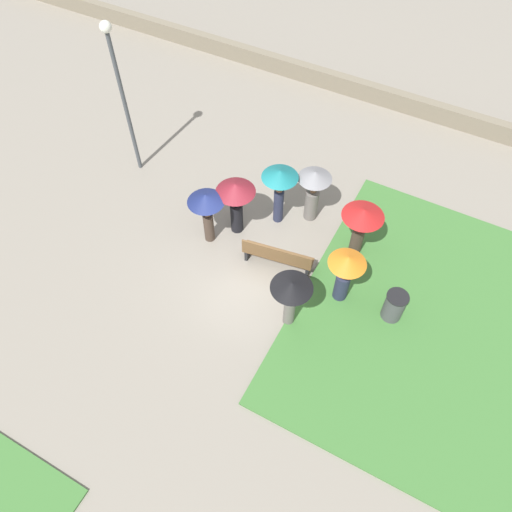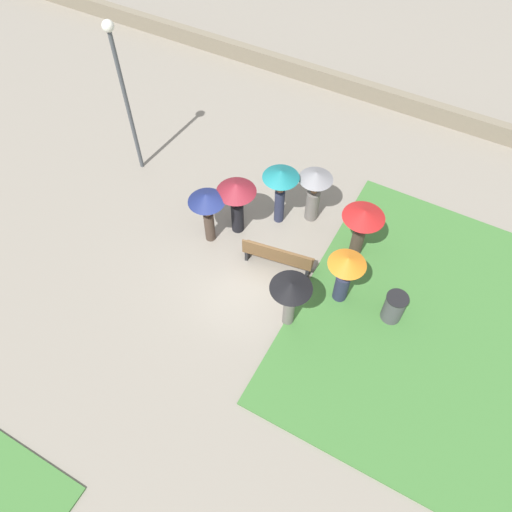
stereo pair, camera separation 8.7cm
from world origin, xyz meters
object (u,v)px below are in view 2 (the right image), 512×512
object	(u,v)px
crowd_person_teal	(281,184)
crowd_person_orange	(345,272)
lamp_post	(122,83)
crowd_person_red	(362,222)
park_bench	(278,256)
crowd_person_maroon	(237,197)
crowd_person_navy	(207,205)
crowd_person_grey	(314,188)
crowd_person_black	(290,294)
trash_bin	(394,308)

from	to	relation	value
crowd_person_teal	crowd_person_orange	distance (m)	3.18
lamp_post	crowd_person_teal	world-z (taller)	lamp_post
crowd_person_orange	crowd_person_red	distance (m)	1.64
park_bench	crowd_person_maroon	distance (m)	1.99
crowd_person_orange	crowd_person_navy	distance (m)	4.10
crowd_person_grey	crowd_person_navy	xyz separation A→B (m)	(2.21, 2.15, 0.17)
crowd_person_orange	crowd_person_navy	world-z (taller)	crowd_person_navy
crowd_person_teal	crowd_person_grey	distance (m)	1.02
crowd_person_teal	crowd_person_grey	xyz separation A→B (m)	(-0.81, -0.55, -0.27)
crowd_person_teal	crowd_person_orange	bearing A→B (deg)	-57.51
park_bench	crowd_person_navy	bearing A→B (deg)	-8.29
crowd_person_orange	crowd_person_navy	size ratio (longest dim) A/B	0.97
crowd_person_teal	crowd_person_orange	xyz separation A→B (m)	(-2.69, 1.68, -0.29)
crowd_person_maroon	crowd_person_red	distance (m)	3.47
crowd_person_black	crowd_person_maroon	size ratio (longest dim) A/B	0.96
crowd_person_navy	crowd_person_maroon	bearing A→B (deg)	-123.37
crowd_person_black	crowd_person_teal	distance (m)	3.50
crowd_person_teal	crowd_person_orange	world-z (taller)	crowd_person_teal
lamp_post	crowd_person_navy	world-z (taller)	lamp_post
crowd_person_black	crowd_person_orange	world-z (taller)	crowd_person_black
trash_bin	crowd_person_orange	distance (m)	1.58
crowd_person_red	crowd_person_navy	bearing A→B (deg)	-73.43
crowd_person_teal	park_bench	bearing A→B (deg)	-89.64
trash_bin	crowd_person_teal	world-z (taller)	crowd_person_teal
crowd_person_maroon	crowd_person_orange	world-z (taller)	crowd_person_maroon
crowd_person_red	trash_bin	bearing A→B (deg)	40.98
crowd_person_black	crowd_person_grey	xyz separation A→B (m)	(1.00, -3.55, -0.11)
park_bench	crowd_person_teal	xyz separation A→B (m)	(0.76, -1.57, 1.02)
lamp_post	park_bench	bearing A→B (deg)	165.71
lamp_post	crowd_person_black	xyz separation A→B (m)	(-6.80, 2.89, -1.79)
lamp_post	crowd_person_black	distance (m)	7.60
crowd_person_orange	crowd_person_red	bearing A→B (deg)	76.83
lamp_post	trash_bin	size ratio (longest dim) A/B	5.11
crowd_person_maroon	crowd_person_grey	world-z (taller)	crowd_person_maroon
crowd_person_black	lamp_post	bearing A→B (deg)	173.43
crowd_person_black	crowd_person_orange	size ratio (longest dim) A/B	1.00
crowd_person_black	park_bench	bearing A→B (deg)	142.87
trash_bin	crowd_person_grey	world-z (taller)	crowd_person_grey
crowd_person_black	crowd_person_red	world-z (taller)	crowd_person_black
crowd_person_orange	crowd_person_red	world-z (taller)	crowd_person_orange
crowd_person_teal	crowd_person_navy	world-z (taller)	crowd_person_teal
park_bench	crowd_person_orange	xyz separation A→B (m)	(-1.92, 0.11, 0.72)
crowd_person_maroon	crowd_person_red	bearing A→B (deg)	109.06
trash_bin	crowd_person_black	bearing A→B (deg)	31.21
trash_bin	crowd_person_maroon	bearing A→B (deg)	-8.03
park_bench	crowd_person_red	world-z (taller)	crowd_person_red
crowd_person_maroon	crowd_person_grey	distance (m)	2.24
trash_bin	lamp_post	bearing A→B (deg)	-9.41
crowd_person_grey	crowd_person_navy	bearing A→B (deg)	-64.64
crowd_person_maroon	crowd_person_teal	size ratio (longest dim) A/B	0.94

